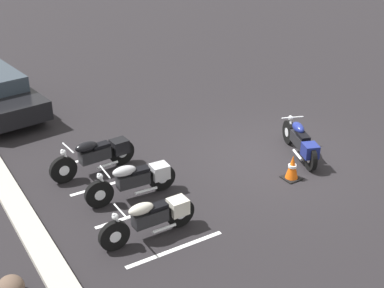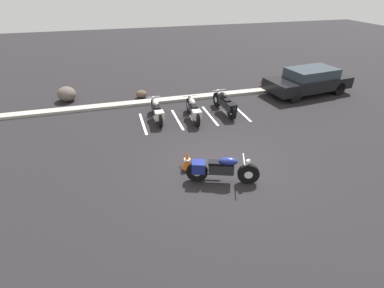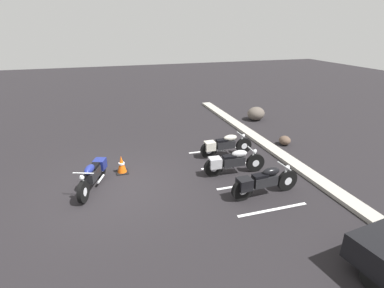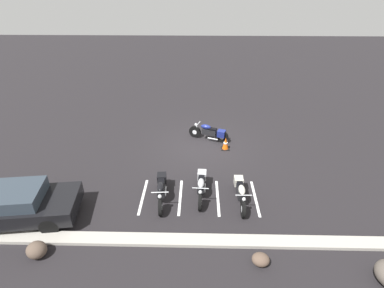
% 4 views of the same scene
% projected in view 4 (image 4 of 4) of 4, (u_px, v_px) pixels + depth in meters
% --- Properties ---
extents(ground, '(60.00, 60.00, 0.00)m').
position_uv_depth(ground, '(204.00, 146.00, 15.07)').
color(ground, black).
extents(motorcycle_navy_featured, '(2.03, 0.96, 0.84)m').
position_uv_depth(motorcycle_navy_featured, '(210.00, 132.00, 15.35)').
color(motorcycle_navy_featured, black).
rests_on(motorcycle_navy_featured, ground).
extents(parked_bike_0, '(0.58, 2.08, 0.82)m').
position_uv_depth(parked_bike_0, '(240.00, 191.00, 11.24)').
color(parked_bike_0, black).
rests_on(parked_bike_0, ground).
extents(parked_bike_1, '(0.60, 2.13, 0.84)m').
position_uv_depth(parked_bike_1, '(201.00, 185.00, 11.57)').
color(parked_bike_1, black).
rests_on(parked_bike_1, ground).
extents(parked_bike_2, '(0.61, 2.19, 0.86)m').
position_uv_depth(parked_bike_2, '(161.00, 188.00, 11.35)').
color(parked_bike_2, black).
rests_on(parked_bike_2, ground).
extents(car_black, '(4.49, 2.32, 1.29)m').
position_uv_depth(car_black, '(11.00, 204.00, 10.25)').
color(car_black, black).
rests_on(car_black, ground).
extents(concrete_curb, '(18.00, 0.50, 0.12)m').
position_uv_depth(concrete_curb, '(206.00, 241.00, 9.66)').
color(concrete_curb, '#A8A399').
rests_on(concrete_curb, ground).
extents(landscape_rock_1, '(0.59, 0.53, 0.38)m').
position_uv_depth(landscape_rock_1, '(261.00, 260.00, 8.87)').
color(landscape_rock_1, brown).
rests_on(landscape_rock_1, ground).
extents(landscape_rock_2, '(0.78, 0.75, 0.51)m').
position_uv_depth(landscape_rock_2, '(37.00, 250.00, 9.10)').
color(landscape_rock_2, brown).
rests_on(landscape_rock_2, ground).
extents(traffic_cone, '(0.40, 0.40, 0.62)m').
position_uv_depth(traffic_cone, '(226.00, 144.00, 14.64)').
color(traffic_cone, black).
rests_on(traffic_cone, ground).
extents(stall_line_0, '(0.10, 2.10, 0.00)m').
position_uv_depth(stall_line_0, '(255.00, 198.00, 11.57)').
color(stall_line_0, white).
rests_on(stall_line_0, ground).
extents(stall_line_1, '(0.10, 2.10, 0.00)m').
position_uv_depth(stall_line_1, '(218.00, 197.00, 11.60)').
color(stall_line_1, white).
rests_on(stall_line_1, ground).
extents(stall_line_2, '(0.10, 2.10, 0.00)m').
position_uv_depth(stall_line_2, '(180.00, 197.00, 11.63)').
color(stall_line_2, white).
rests_on(stall_line_2, ground).
extents(stall_line_3, '(0.10, 2.10, 0.00)m').
position_uv_depth(stall_line_3, '(143.00, 196.00, 11.65)').
color(stall_line_3, white).
rests_on(stall_line_3, ground).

